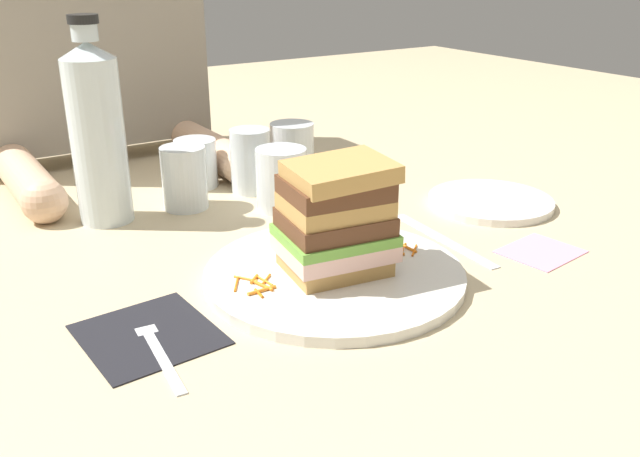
% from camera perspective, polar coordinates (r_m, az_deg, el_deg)
% --- Properties ---
extents(ground_plane, '(3.00, 3.00, 0.00)m').
position_cam_1_polar(ground_plane, '(0.80, 1.41, -3.29)').
color(ground_plane, '#C6B289').
extents(main_plate, '(0.30, 0.30, 0.01)m').
position_cam_1_polar(main_plate, '(0.77, 1.21, -3.88)').
color(main_plate, white).
rests_on(main_plate, ground_plane).
extents(sandwich, '(0.13, 0.12, 0.13)m').
position_cam_1_polar(sandwich, '(0.74, 1.31, 0.80)').
color(sandwich, tan).
rests_on(sandwich, main_plate).
extents(carrot_shred_0, '(0.00, 0.02, 0.00)m').
position_cam_1_polar(carrot_shred_0, '(0.72, -5.17, -5.46)').
color(carrot_shred_0, orange).
rests_on(carrot_shred_0, main_plate).
extents(carrot_shred_1, '(0.02, 0.03, 0.00)m').
position_cam_1_polar(carrot_shred_1, '(0.75, -6.30, -4.22)').
color(carrot_shred_1, orange).
rests_on(carrot_shred_1, main_plate).
extents(carrot_shred_2, '(0.02, 0.02, 0.00)m').
position_cam_1_polar(carrot_shred_2, '(0.74, -5.47, -4.35)').
color(carrot_shred_2, orange).
rests_on(carrot_shred_2, main_plate).
extents(carrot_shred_3, '(0.01, 0.03, 0.00)m').
position_cam_1_polar(carrot_shred_3, '(0.73, -4.80, -4.83)').
color(carrot_shred_3, orange).
rests_on(carrot_shred_3, main_plate).
extents(carrot_shred_4, '(0.02, 0.03, 0.00)m').
position_cam_1_polar(carrot_shred_4, '(0.74, -7.21, -4.58)').
color(carrot_shred_4, orange).
rests_on(carrot_shred_4, main_plate).
extents(carrot_shred_5, '(0.03, 0.00, 0.00)m').
position_cam_1_polar(carrot_shred_5, '(0.72, -4.93, -5.21)').
color(carrot_shred_5, orange).
rests_on(carrot_shred_5, main_plate).
extents(carrot_shred_6, '(0.02, 0.02, 0.00)m').
position_cam_1_polar(carrot_shred_6, '(0.75, -4.53, -4.27)').
color(carrot_shred_6, orange).
rests_on(carrot_shred_6, main_plate).
extents(carrot_shred_7, '(0.01, 0.03, 0.00)m').
position_cam_1_polar(carrot_shred_7, '(0.74, -4.73, -4.39)').
color(carrot_shred_7, orange).
rests_on(carrot_shred_7, main_plate).
extents(carrot_shred_8, '(0.03, 0.03, 0.00)m').
position_cam_1_polar(carrot_shred_8, '(0.81, 6.89, -2.04)').
color(carrot_shred_8, orange).
rests_on(carrot_shred_8, main_plate).
extents(carrot_shred_9, '(0.03, 0.02, 0.00)m').
position_cam_1_polar(carrot_shred_9, '(0.82, 7.96, -1.83)').
color(carrot_shred_9, orange).
rests_on(carrot_shred_9, main_plate).
extents(carrot_shred_10, '(0.00, 0.02, 0.00)m').
position_cam_1_polar(carrot_shred_10, '(0.82, 7.58, -1.70)').
color(carrot_shred_10, orange).
rests_on(carrot_shred_10, main_plate).
extents(carrot_shred_11, '(0.02, 0.02, 0.00)m').
position_cam_1_polar(carrot_shred_11, '(0.81, 6.30, -2.10)').
color(carrot_shred_11, orange).
rests_on(carrot_shred_11, main_plate).
extents(carrot_shred_12, '(0.03, 0.01, 0.00)m').
position_cam_1_polar(carrot_shred_12, '(0.83, 6.76, -1.63)').
color(carrot_shred_12, orange).
rests_on(carrot_shred_12, main_plate).
extents(napkin_dark, '(0.13, 0.14, 0.00)m').
position_cam_1_polar(napkin_dark, '(0.69, -14.26, -8.60)').
color(napkin_dark, black).
rests_on(napkin_dark, ground_plane).
extents(fork, '(0.03, 0.17, 0.00)m').
position_cam_1_polar(fork, '(0.67, -13.79, -9.27)').
color(fork, silver).
rests_on(fork, napkin_dark).
extents(knife, '(0.03, 0.20, 0.00)m').
position_cam_1_polar(knife, '(0.89, 10.58, -1.00)').
color(knife, silver).
rests_on(knife, ground_plane).
extents(juice_glass, '(0.07, 0.07, 0.09)m').
position_cam_1_polar(juice_glass, '(0.97, -3.26, 3.86)').
color(juice_glass, white).
rests_on(juice_glass, ground_plane).
extents(water_bottle, '(0.07, 0.07, 0.27)m').
position_cam_1_polar(water_bottle, '(0.95, -18.27, 7.74)').
color(water_bottle, silver).
rests_on(water_bottle, ground_plane).
extents(empty_tumbler_0, '(0.07, 0.07, 0.08)m').
position_cam_1_polar(empty_tumbler_0, '(1.15, -2.37, 6.84)').
color(empty_tumbler_0, silver).
rests_on(empty_tumbler_0, ground_plane).
extents(empty_tumbler_1, '(0.07, 0.07, 0.08)m').
position_cam_1_polar(empty_tumbler_1, '(1.09, -10.41, 5.44)').
color(empty_tumbler_1, silver).
rests_on(empty_tumbler_1, ground_plane).
extents(empty_tumbler_2, '(0.06, 0.06, 0.09)m').
position_cam_1_polar(empty_tumbler_2, '(1.00, -11.36, 4.21)').
color(empty_tumbler_2, silver).
rests_on(empty_tumbler_2, ground_plane).
extents(empty_tumbler_3, '(0.06, 0.06, 0.10)m').
position_cam_1_polar(empty_tumbler_3, '(1.05, -5.87, 5.70)').
color(empty_tumbler_3, silver).
rests_on(empty_tumbler_3, ground_plane).
extents(side_plate, '(0.18, 0.18, 0.01)m').
position_cam_1_polar(side_plate, '(1.03, 14.16, 2.22)').
color(side_plate, white).
rests_on(side_plate, ground_plane).
extents(napkin_pink, '(0.10, 0.09, 0.00)m').
position_cam_1_polar(napkin_pink, '(0.89, 18.09, -1.83)').
color(napkin_pink, pink).
rests_on(napkin_pink, ground_plane).
extents(diner_across, '(0.40, 0.41, 0.59)m').
position_cam_1_polar(diner_across, '(1.25, -19.55, 17.62)').
color(diner_across, '#DBAD89').
rests_on(diner_across, ground_plane).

